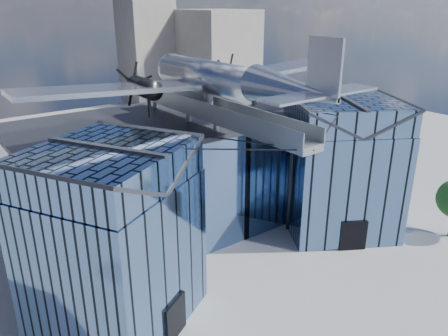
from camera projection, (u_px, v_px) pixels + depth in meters
ground_plane at (239, 259)px, 35.11m from camera, size 120.00×120.00×0.00m
museum at (198, 173)px, 37.51m from camera, size 32.88×24.50×17.60m
bg_towers at (53, 64)px, 70.35m from camera, size 77.00×24.50×26.00m
tree_side_e at (366, 155)px, 47.45m from camera, size 3.90×3.90×5.58m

